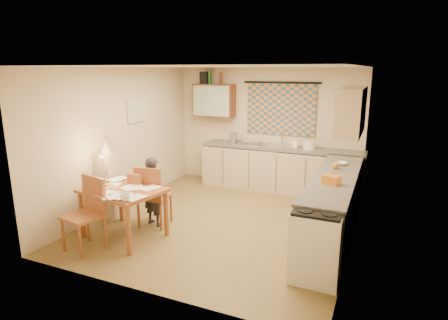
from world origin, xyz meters
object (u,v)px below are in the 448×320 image
at_px(counter_right, 333,205).
at_px(dining_table, 124,212).
at_px(person, 153,191).
at_px(shelf_stand, 108,186).
at_px(chair_far, 154,207).
at_px(counter_back, 280,169).
at_px(stove, 317,244).

xyz_separation_m(counter_right, dining_table, (-2.85, -1.37, -0.07)).
relative_size(person, shelf_stand, 0.99).
bearing_deg(chair_far, person, -47.54).
height_order(counter_back, dining_table, counter_back).
distance_m(counter_right, person, 2.82).
relative_size(counter_back, counter_right, 1.12).
distance_m(counter_back, shelf_stand, 3.44).
bearing_deg(counter_right, dining_table, -154.29).
distance_m(chair_far, shelf_stand, 0.91).
xyz_separation_m(counter_right, chair_far, (-2.67, -0.83, -0.14)).
distance_m(counter_back, counter_right, 2.16).
height_order(counter_back, chair_far, chair_far).
bearing_deg(stove, person, 167.58).
xyz_separation_m(stove, shelf_stand, (-3.54, 0.53, 0.12)).
distance_m(dining_table, chair_far, 0.57).
bearing_deg(counter_back, counter_right, -53.04).
bearing_deg(dining_table, person, 85.39).
bearing_deg(chair_far, counter_right, -169.97).
distance_m(dining_table, person, 0.60).
relative_size(counter_right, shelf_stand, 2.60).
bearing_deg(counter_right, stove, -90.00).
bearing_deg(dining_table, chair_far, 83.04).
bearing_deg(counter_right, chair_far, -162.73).
xyz_separation_m(counter_back, counter_right, (1.30, -1.73, -0.00)).
height_order(counter_right, dining_table, counter_right).
relative_size(counter_right, chair_far, 2.95).
xyz_separation_m(stove, chair_far, (-2.67, 0.58, -0.13)).
xyz_separation_m(dining_table, person, (0.15, 0.56, 0.18)).
xyz_separation_m(counter_back, shelf_stand, (-2.24, -2.61, 0.12)).
height_order(counter_right, shelf_stand, shelf_stand).
bearing_deg(counter_back, person, -118.76).
distance_m(stove, chair_far, 2.74).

